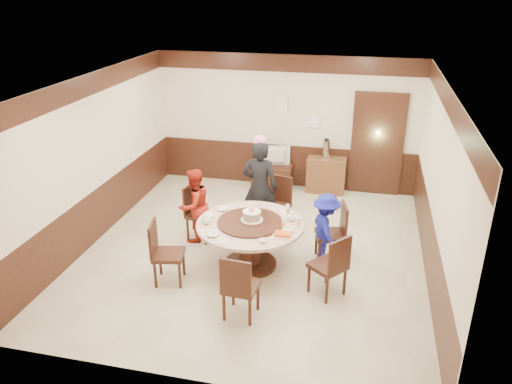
% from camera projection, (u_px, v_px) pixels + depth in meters
% --- Properties ---
extents(room, '(6.00, 6.04, 2.84)m').
position_uv_depth(room, '(255.00, 191.00, 7.93)').
color(room, beige).
rests_on(room, ground).
extents(banquet_table, '(1.66, 1.66, 0.78)m').
position_uv_depth(banquet_table, '(250.00, 236.00, 7.72)').
color(banquet_table, '#33180F').
rests_on(banquet_table, ground).
extents(chair_0, '(0.54, 0.53, 0.97)m').
position_uv_depth(chair_0, '(331.00, 243.00, 7.97)').
color(chair_0, '#33180F').
rests_on(chair_0, ground).
extents(chair_1, '(0.53, 0.54, 0.97)m').
position_uv_depth(chair_1, '(277.00, 214.00, 8.95)').
color(chair_1, '#33180F').
rests_on(chair_1, ground).
extents(chair_2, '(0.54, 0.53, 0.97)m').
position_uv_depth(chair_2, '(201.00, 222.00, 8.65)').
color(chair_2, '#33180F').
rests_on(chair_2, ground).
extents(chair_3, '(0.53, 0.52, 0.97)m').
position_uv_depth(chair_3, '(168.00, 263.00, 7.40)').
color(chair_3, '#33180F').
rests_on(chair_3, ground).
extents(chair_4, '(0.47, 0.48, 0.97)m').
position_uv_depth(chair_4, '(241.00, 297.00, 6.63)').
color(chair_4, '#33180F').
rests_on(chair_4, ground).
extents(chair_5, '(0.62, 0.62, 0.97)m').
position_uv_depth(chair_5, '(328.00, 276.00, 7.10)').
color(chair_5, '#33180F').
rests_on(chair_5, ground).
extents(person_standing, '(0.65, 0.44, 1.72)m').
position_uv_depth(person_standing, '(260.00, 188.00, 8.62)').
color(person_standing, black).
rests_on(person_standing, ground).
extents(person_red, '(0.74, 0.79, 1.30)m').
position_uv_depth(person_red, '(194.00, 205.00, 8.45)').
color(person_red, '#A02215').
rests_on(person_red, ground).
extents(person_blue, '(0.73, 0.88, 1.19)m').
position_uv_depth(person_blue, '(326.00, 230.00, 7.77)').
color(person_blue, navy).
rests_on(person_blue, ground).
extents(birthday_cake, '(0.34, 0.34, 0.22)m').
position_uv_depth(birthday_cake, '(252.00, 215.00, 7.63)').
color(birthday_cake, white).
rests_on(birthday_cake, banquet_table).
extents(teapot_left, '(0.17, 0.15, 0.13)m').
position_uv_depth(teapot_left, '(207.00, 220.00, 7.60)').
color(teapot_left, white).
rests_on(teapot_left, banquet_table).
extents(teapot_right, '(0.17, 0.15, 0.13)m').
position_uv_depth(teapot_right, '(291.00, 217.00, 7.69)').
color(teapot_right, white).
rests_on(teapot_right, banquet_table).
extents(bowl_0, '(0.17, 0.17, 0.04)m').
position_uv_depth(bowl_0, '(222.00, 209.00, 8.04)').
color(bowl_0, white).
rests_on(bowl_0, banquet_table).
extents(bowl_1, '(0.13, 0.13, 0.04)m').
position_uv_depth(bowl_1, '(263.00, 241.00, 7.08)').
color(bowl_1, white).
rests_on(bowl_1, banquet_table).
extents(bowl_2, '(0.17, 0.17, 0.04)m').
position_uv_depth(bowl_2, '(212.00, 235.00, 7.24)').
color(bowl_2, white).
rests_on(bowl_2, banquet_table).
extents(bowl_3, '(0.15, 0.15, 0.05)m').
position_uv_depth(bowl_3, '(288.00, 231.00, 7.35)').
color(bowl_3, white).
rests_on(bowl_3, banquet_table).
extents(bowl_4, '(0.16, 0.16, 0.04)m').
position_uv_depth(bowl_4, '(210.00, 216.00, 7.82)').
color(bowl_4, white).
rests_on(bowl_4, banquet_table).
extents(saucer_near, '(0.18, 0.18, 0.01)m').
position_uv_depth(saucer_near, '(222.00, 241.00, 7.10)').
color(saucer_near, white).
rests_on(saucer_near, banquet_table).
extents(saucer_far, '(0.18, 0.18, 0.01)m').
position_uv_depth(saucer_far, '(285.00, 212.00, 7.98)').
color(saucer_far, white).
rests_on(saucer_far, banquet_table).
extents(shrimp_platter, '(0.30, 0.20, 0.06)m').
position_uv_depth(shrimp_platter, '(283.00, 235.00, 7.22)').
color(shrimp_platter, white).
rests_on(shrimp_platter, banquet_table).
extents(bottle_0, '(0.06, 0.06, 0.16)m').
position_uv_depth(bottle_0, '(283.00, 223.00, 7.46)').
color(bottle_0, white).
rests_on(bottle_0, banquet_table).
extents(bottle_1, '(0.06, 0.06, 0.16)m').
position_uv_depth(bottle_1, '(299.00, 223.00, 7.46)').
color(bottle_1, white).
rests_on(bottle_1, banquet_table).
extents(bottle_2, '(0.06, 0.06, 0.16)m').
position_uv_depth(bottle_2, '(288.00, 210.00, 7.87)').
color(bottle_2, white).
rests_on(bottle_2, banquet_table).
extents(tv_stand, '(0.85, 0.45, 0.50)m').
position_uv_depth(tv_stand, '(272.00, 177.00, 10.76)').
color(tv_stand, '#33180F').
rests_on(tv_stand, ground).
extents(television, '(0.74, 0.24, 0.43)m').
position_uv_depth(television, '(273.00, 156.00, 10.57)').
color(television, gray).
rests_on(television, tv_stand).
extents(side_cabinet, '(0.80, 0.40, 0.75)m').
position_uv_depth(side_cabinet, '(326.00, 175.00, 10.50)').
color(side_cabinet, brown).
rests_on(side_cabinet, ground).
extents(thermos, '(0.15, 0.15, 0.38)m').
position_uv_depth(thermos, '(326.00, 149.00, 10.28)').
color(thermos, silver).
rests_on(thermos, side_cabinet).
extents(notice_left, '(0.25, 0.00, 0.35)m').
position_uv_depth(notice_left, '(282.00, 106.00, 10.32)').
color(notice_left, white).
rests_on(notice_left, room).
extents(notice_right, '(0.30, 0.00, 0.22)m').
position_uv_depth(notice_right, '(312.00, 122.00, 10.31)').
color(notice_right, white).
rests_on(notice_right, room).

